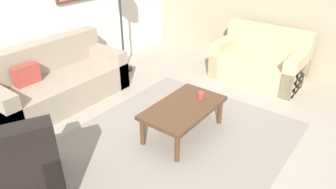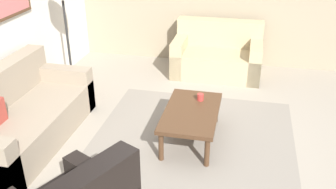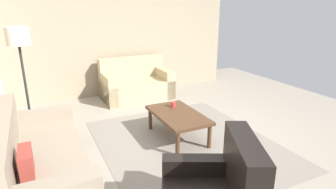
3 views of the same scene
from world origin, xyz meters
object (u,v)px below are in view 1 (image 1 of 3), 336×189
at_px(couch_main, 55,83).
at_px(cup, 201,95).
at_px(armchair_leather, 16,176).
at_px(couch_loveseat, 260,62).
at_px(coffee_table, 184,109).

height_order(couch_main, cup, couch_main).
bearing_deg(armchair_leather, cup, -17.34).
height_order(couch_main, armchair_leather, armchair_leather).
height_order(couch_loveseat, coffee_table, couch_loveseat).
xyz_separation_m(couch_loveseat, cup, (-1.93, 0.03, 0.16)).
bearing_deg(cup, coffee_table, 167.14).
relative_size(couch_main, cup, 23.67).
distance_m(couch_main, couch_loveseat, 3.43).
distance_m(couch_loveseat, coffee_table, 2.22).
height_order(couch_main, couch_loveseat, same).
xyz_separation_m(armchair_leather, coffee_table, (1.87, -0.61, 0.05)).
relative_size(coffee_table, cup, 12.86).
height_order(couch_loveseat, cup, couch_loveseat).
relative_size(armchair_leather, cup, 12.52).
distance_m(couch_main, cup, 2.26).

